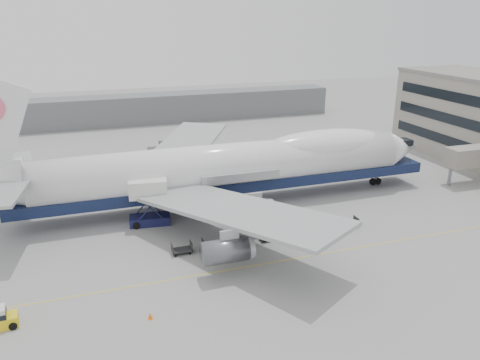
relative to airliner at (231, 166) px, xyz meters
name	(u,v)px	position (x,y,z in m)	size (l,w,h in m)	color
ground	(256,239)	(-0.64, -12.00, -5.62)	(260.00, 260.00, 0.00)	gray
apron_line	(274,262)	(-0.64, -18.00, -5.62)	(60.00, 0.15, 0.01)	gold
hangar	(119,110)	(-10.64, 58.00, -2.12)	(110.00, 8.00, 7.00)	slate
airliner	(231,166)	(0.00, 0.00, 0.00)	(67.00, 55.30, 19.98)	white
catering_truck	(149,199)	(-12.20, -3.48, -2.18)	(5.43, 4.04, 6.14)	#181A48
traffic_cone	(150,316)	(-15.16, -23.87, -5.32)	(0.44, 0.44, 0.64)	orange
dolly_0	(182,249)	(-9.92, -12.76, -5.09)	(2.30, 1.35, 1.30)	#2D2D30
dolly_1	(212,245)	(-6.30, -12.76, -5.09)	(2.30, 1.35, 1.30)	#2D2D30
dolly_2	(242,240)	(-2.68, -12.76, -5.09)	(2.30, 1.35, 1.30)	#2D2D30
dolly_3	(270,236)	(0.93, -12.76, -5.09)	(2.30, 1.35, 1.30)	#2D2D30
dolly_4	(297,232)	(4.55, -12.76, -5.09)	(2.30, 1.35, 1.30)	#2D2D30
dolly_5	(323,228)	(8.17, -12.76, -5.09)	(2.30, 1.35, 1.30)	#2D2D30
dolly_6	(349,224)	(11.79, -12.76, -5.09)	(2.30, 1.35, 1.30)	#2D2D30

